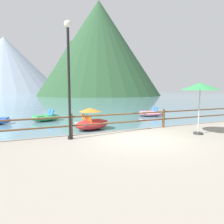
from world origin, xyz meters
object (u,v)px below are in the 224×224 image
Objects in this scene: beach_umbrella at (200,87)px; pedal_boat_0 at (92,122)px; pedal_boat_2 at (151,113)px; pedal_boat_3 at (46,117)px; lamp_post at (69,70)px.

pedal_boat_0 is at bearing 124.90° from beach_umbrella.
pedal_boat_3 is (-8.76, 0.78, 0.03)m from pedal_boat_2.
pedal_boat_0 is at bearing -64.45° from pedal_boat_3.
pedal_boat_2 is 8.79m from pedal_boat_3.
lamp_post is 11.50m from pedal_boat_2.
lamp_post is at bearing -120.26° from pedal_boat_0.
pedal_boat_0 is 0.94× the size of pedal_boat_2.
beach_umbrella reaches higher than pedal_boat_2.
lamp_post reaches higher than pedal_boat_0.
pedal_boat_3 is (-2.11, 4.41, -0.18)m from pedal_boat_0.
beach_umbrella is at bearing -14.46° from lamp_post.
lamp_post is at bearing -140.83° from pedal_boat_2.
lamp_post is 1.82× the size of pedal_boat_3.
pedal_boat_2 is at bearing 39.17° from lamp_post.
pedal_boat_2 is (8.64, 7.04, -2.86)m from lamp_post.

